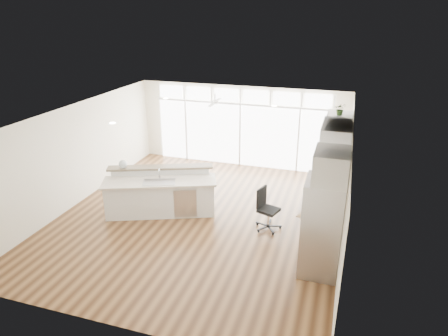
% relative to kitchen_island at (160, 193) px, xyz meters
% --- Properties ---
extents(floor, '(7.00, 8.00, 0.02)m').
position_rel_kitchen_island_xyz_m(floor, '(1.03, 0.09, -0.58)').
color(floor, '#4A2C16').
rests_on(floor, ground).
extents(ceiling, '(7.00, 8.00, 0.02)m').
position_rel_kitchen_island_xyz_m(ceiling, '(1.03, 0.09, 2.13)').
color(ceiling, silver).
rests_on(ceiling, wall_back).
extents(wall_back, '(7.00, 0.04, 2.70)m').
position_rel_kitchen_island_xyz_m(wall_back, '(1.03, 4.09, 0.78)').
color(wall_back, white).
rests_on(wall_back, floor).
extents(wall_front, '(7.00, 0.04, 2.70)m').
position_rel_kitchen_island_xyz_m(wall_front, '(1.03, -3.91, 0.78)').
color(wall_front, white).
rests_on(wall_front, floor).
extents(wall_left, '(0.04, 8.00, 2.70)m').
position_rel_kitchen_island_xyz_m(wall_left, '(-2.47, 0.09, 0.78)').
color(wall_left, white).
rests_on(wall_left, floor).
extents(wall_right, '(0.04, 8.00, 2.70)m').
position_rel_kitchen_island_xyz_m(wall_right, '(4.53, 0.09, 0.78)').
color(wall_right, white).
rests_on(wall_right, floor).
extents(glass_wall, '(5.80, 0.06, 2.08)m').
position_rel_kitchen_island_xyz_m(glass_wall, '(1.03, 4.03, 0.48)').
color(glass_wall, silver).
rests_on(glass_wall, wall_back).
extents(transom_row, '(5.90, 0.06, 0.40)m').
position_rel_kitchen_island_xyz_m(transom_row, '(1.03, 4.03, 1.81)').
color(transom_row, silver).
rests_on(transom_row, wall_back).
extents(desk_window, '(0.04, 0.85, 0.85)m').
position_rel_kitchen_island_xyz_m(desk_window, '(4.49, 0.39, 0.98)').
color(desk_window, white).
rests_on(desk_window, wall_right).
extents(ceiling_fan, '(1.16, 1.16, 0.32)m').
position_rel_kitchen_island_xyz_m(ceiling_fan, '(0.53, 2.89, 1.91)').
color(ceiling_fan, silver).
rests_on(ceiling_fan, ceiling).
extents(recessed_lights, '(3.40, 3.00, 0.02)m').
position_rel_kitchen_island_xyz_m(recessed_lights, '(1.03, 0.29, 2.11)').
color(recessed_lights, beige).
rests_on(recessed_lights, ceiling).
extents(oven_cabinet, '(0.64, 1.20, 2.50)m').
position_rel_kitchen_island_xyz_m(oven_cabinet, '(4.20, 1.89, 0.68)').
color(oven_cabinet, white).
rests_on(oven_cabinet, floor).
extents(desk_nook, '(0.72, 1.30, 0.76)m').
position_rel_kitchen_island_xyz_m(desk_nook, '(4.16, 0.39, -0.19)').
color(desk_nook, white).
rests_on(desk_nook, floor).
extents(upper_cabinets, '(0.64, 1.30, 0.64)m').
position_rel_kitchen_island_xyz_m(upper_cabinets, '(4.20, 0.39, 1.78)').
color(upper_cabinets, white).
rests_on(upper_cabinets, wall_right).
extents(refrigerator, '(0.76, 0.90, 2.00)m').
position_rel_kitchen_island_xyz_m(refrigerator, '(4.14, -1.26, 0.43)').
color(refrigerator, '#B3B4B8').
rests_on(refrigerator, floor).
extents(fridge_cabinet, '(0.64, 0.90, 0.60)m').
position_rel_kitchen_island_xyz_m(fridge_cabinet, '(4.20, -1.26, 1.73)').
color(fridge_cabinet, white).
rests_on(fridge_cabinet, wall_right).
extents(framed_photos, '(0.06, 0.22, 0.80)m').
position_rel_kitchen_island_xyz_m(framed_photos, '(4.49, 1.01, 0.83)').
color(framed_photos, black).
rests_on(framed_photos, wall_right).
extents(kitchen_island, '(3.07, 2.07, 1.14)m').
position_rel_kitchen_island_xyz_m(kitchen_island, '(0.00, 0.00, 0.00)').
color(kitchen_island, white).
rests_on(kitchen_island, floor).
extents(rug, '(1.12, 0.99, 0.01)m').
position_rel_kitchen_island_xyz_m(rug, '(3.97, 0.98, -0.56)').
color(rug, '#372311').
rests_on(rug, floor).
extents(office_chair, '(0.67, 0.64, 1.04)m').
position_rel_kitchen_island_xyz_m(office_chair, '(2.84, 0.04, -0.05)').
color(office_chair, black).
rests_on(office_chair, floor).
extents(fishbowl, '(0.30, 0.30, 0.22)m').
position_rel_kitchen_island_xyz_m(fishbowl, '(-1.03, 0.02, 0.68)').
color(fishbowl, silver).
rests_on(fishbowl, kitchen_island).
extents(monitor, '(0.12, 0.45, 0.37)m').
position_rel_kitchen_island_xyz_m(monitor, '(4.08, 0.39, 0.37)').
color(monitor, black).
rests_on(monitor, desk_nook).
extents(keyboard, '(0.12, 0.29, 0.01)m').
position_rel_kitchen_island_xyz_m(keyboard, '(3.91, 0.39, 0.20)').
color(keyboard, silver).
rests_on(keyboard, desk_nook).
extents(potted_plant, '(0.28, 0.31, 0.24)m').
position_rel_kitchen_island_xyz_m(potted_plant, '(4.20, 1.89, 2.05)').
color(potted_plant, '#315022').
rests_on(potted_plant, oven_cabinet).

